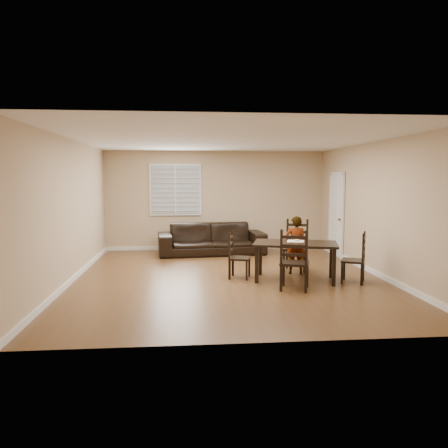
% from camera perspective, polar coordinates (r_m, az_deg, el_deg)
% --- Properties ---
extents(ground, '(7.00, 7.00, 0.00)m').
position_cam_1_polar(ground, '(8.75, 0.56, -6.96)').
color(ground, brown).
rests_on(ground, ground).
extents(room, '(6.04, 7.04, 2.72)m').
position_cam_1_polar(room, '(8.71, 0.69, 4.98)').
color(room, tan).
rests_on(room, ground).
extents(dining_table, '(1.74, 1.26, 0.73)m').
position_cam_1_polar(dining_table, '(8.49, 9.30, -3.00)').
color(dining_table, black).
rests_on(dining_table, ground).
extents(chair_near, '(0.63, 0.61, 1.09)m').
position_cam_1_polar(chair_near, '(9.51, 9.46, -2.95)').
color(chair_near, black).
rests_on(chair_near, ground).
extents(chair_far, '(0.61, 0.59, 1.09)m').
position_cam_1_polar(chair_far, '(7.68, 9.12, -5.09)').
color(chair_far, black).
rests_on(chair_far, ground).
extents(chair_left, '(0.49, 0.51, 0.92)m').
position_cam_1_polar(chair_left, '(8.62, 1.34, -4.32)').
color(chair_left, black).
rests_on(chair_left, ground).
extents(chair_right, '(0.56, 0.57, 0.97)m').
position_cam_1_polar(chair_right, '(8.57, 17.28, -4.51)').
color(chair_right, black).
rests_on(chair_right, ground).
extents(child, '(0.48, 0.36, 1.20)m').
position_cam_1_polar(child, '(9.06, 9.34, -2.74)').
color(child, gray).
rests_on(child, ground).
extents(napkin, '(0.40, 0.40, 0.00)m').
position_cam_1_polar(napkin, '(8.65, 9.32, -2.23)').
color(napkin, beige).
rests_on(napkin, dining_table).
extents(donut, '(0.10, 0.10, 0.04)m').
position_cam_1_polar(donut, '(8.65, 9.46, -2.09)').
color(donut, gold).
rests_on(donut, napkin).
extents(sofa, '(2.81, 1.31, 0.80)m').
position_cam_1_polar(sofa, '(11.31, -1.64, -1.95)').
color(sofa, black).
rests_on(sofa, ground).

